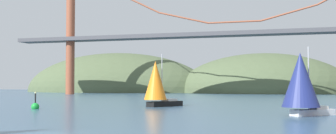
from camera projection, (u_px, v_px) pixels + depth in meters
name	position (u px, v px, depth m)	size (l,w,h in m)	color
ground_plane	(48.00, 134.00, 29.53)	(360.00, 360.00, 0.00)	#385670
headland_center	(263.00, 93.00, 157.14)	(66.07, 44.00, 29.71)	#4C5B3D
headland_left	(116.00, 92.00, 174.59)	(80.14, 44.00, 32.30)	#4C5B3D
suspension_bridge	(234.00, 27.00, 121.12)	(142.78, 6.00, 44.49)	brown
sailboat_orange_sail	(157.00, 83.00, 64.37)	(5.66, 7.30, 8.17)	black
sailboat_navy_sail	(301.00, 81.00, 46.32)	(6.75, 6.53, 7.72)	white
channel_buoy	(35.00, 106.00, 58.63)	(1.10, 1.10, 2.64)	green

